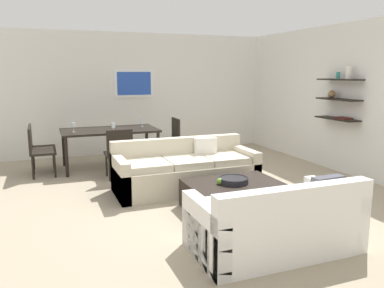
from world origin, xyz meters
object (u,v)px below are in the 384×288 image
at_px(decorative_bowl, 233,180).
at_px(dining_chair_left_far, 38,144).
at_px(loveseat_white, 276,223).
at_px(dining_table, 110,133).
at_px(wine_glass_left_near, 73,125).
at_px(dining_chair_right_far, 171,136).
at_px(sofa_beige, 185,171).
at_px(apple_on_coffee_table, 220,181).
at_px(coffee_table, 235,197).
at_px(dining_chair_foot, 119,151).
at_px(wine_glass_right_far, 142,121).
at_px(dining_chair_left_near, 37,149).
at_px(wine_glass_foot, 113,126).

relative_size(decorative_bowl, dining_chair_left_far, 0.45).
relative_size(loveseat_white, dining_table, 0.94).
relative_size(dining_table, wine_glass_left_near, 10.29).
xyz_separation_m(dining_chair_right_far, wine_glass_left_near, (-1.98, -0.35, 0.37)).
height_order(sofa_beige, wine_glass_left_near, wine_glass_left_near).
distance_m(dining_chair_left_far, dining_chair_right_far, 2.61).
relative_size(apple_on_coffee_table, wine_glass_left_near, 0.48).
bearing_deg(dining_chair_right_far, coffee_table, -92.94).
distance_m(decorative_bowl, apple_on_coffee_table, 0.20).
relative_size(dining_chair_foot, dining_chair_left_far, 1.00).
relative_size(decorative_bowl, wine_glass_right_far, 2.30).
bearing_deg(dining_chair_right_far, sofa_beige, -102.03).
xyz_separation_m(coffee_table, decorative_bowl, (-0.02, 0.02, 0.23)).
xyz_separation_m(sofa_beige, dining_chair_foot, (-0.86, 0.98, 0.21)).
height_order(decorative_bowl, dining_chair_foot, dining_chair_foot).
bearing_deg(dining_table, sofa_beige, -65.58).
bearing_deg(decorative_bowl, dining_chair_left_near, 131.07).
distance_m(dining_table, dining_chair_right_far, 1.34).
bearing_deg(loveseat_white, sofa_beige, 93.38).
distance_m(decorative_bowl, wine_glass_right_far, 3.19).
bearing_deg(dining_chair_left_near, coffee_table, -48.89).
bearing_deg(wine_glass_right_far, loveseat_white, -85.74).
height_order(dining_chair_foot, wine_glass_right_far, wine_glass_right_far).
bearing_deg(decorative_bowl, sofa_beige, 103.24).
height_order(loveseat_white, apple_on_coffee_table, loveseat_white).
bearing_deg(apple_on_coffee_table, dining_chair_left_near, 128.72).
distance_m(dining_table, dining_chair_left_far, 1.34).
xyz_separation_m(sofa_beige, apple_on_coffee_table, (0.07, -1.12, 0.13)).
bearing_deg(sofa_beige, dining_chair_left_far, 135.70).
bearing_deg(wine_glass_right_far, dining_table, -169.57).
height_order(dining_chair_right_far, wine_glass_right_far, wine_glass_right_far).
height_order(loveseat_white, dining_chair_left_near, dining_chair_left_near).
height_order(dining_chair_foot, dining_chair_left_near, same).
bearing_deg(loveseat_white, dining_chair_right_far, 85.98).
xyz_separation_m(sofa_beige, wine_glass_left_near, (-1.53, 1.76, 0.58)).
bearing_deg(dining_chair_left_near, sofa_beige, -37.54).
distance_m(sofa_beige, apple_on_coffee_table, 1.13).
bearing_deg(dining_chair_right_far, dining_chair_left_near, -170.25).
bearing_deg(apple_on_coffee_table, sofa_beige, 93.35).
bearing_deg(dining_chair_right_far, wine_glass_right_far, -170.97).
height_order(sofa_beige, apple_on_coffee_table, sofa_beige).
bearing_deg(dining_chair_right_far, dining_chair_left_far, 180.00).
relative_size(dining_chair_left_far, wine_glass_right_far, 5.12).
bearing_deg(loveseat_white, decorative_bowl, 84.01).
xyz_separation_m(loveseat_white, wine_glass_right_far, (-0.32, 4.34, 0.57)).
bearing_deg(wine_glass_right_far, dining_chair_left_far, 177.08).
xyz_separation_m(dining_chair_left_far, dining_chair_left_near, (0.00, -0.45, 0.00)).
bearing_deg(decorative_bowl, wine_glass_foot, 113.55).
relative_size(wine_glass_foot, wine_glass_left_near, 1.02).
xyz_separation_m(apple_on_coffee_table, dining_chair_right_far, (0.38, 3.22, 0.08)).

